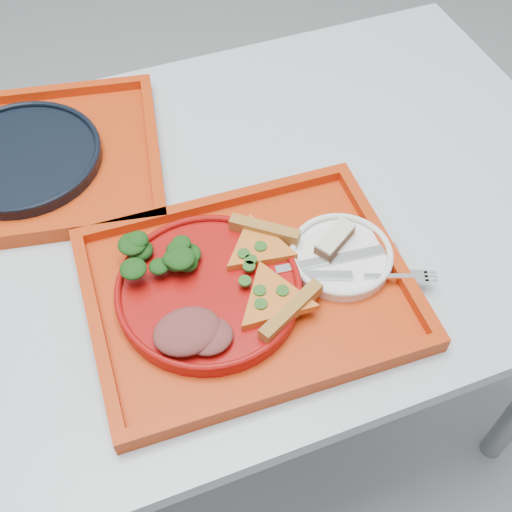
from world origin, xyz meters
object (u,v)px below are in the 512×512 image
Objects in this scene: tray_main at (248,291)px; navy_plate at (23,158)px; dinner_plate at (209,291)px; tray_far at (25,164)px; dessert_bar at (335,239)px.

navy_plate reaches higher than tray_main.
dinner_plate is at bearing -60.50° from navy_plate.
dinner_plate reaches higher than tray_main.
dinner_plate is at bearing -49.90° from tray_far.
tray_far is at bearing 107.26° from dessert_bar.
dessert_bar reaches higher than tray_main.
navy_plate is at bearing 119.50° from dinner_plate.
dessert_bar is at bearing 11.26° from tray_main.
dessert_bar reaches higher than navy_plate.
navy_plate is at bearing 107.26° from dessert_bar.
dessert_bar is at bearing -40.83° from navy_plate.
dessert_bar is (0.41, -0.35, 0.03)m from tray_far.
dinner_plate is 0.42m from navy_plate.
dinner_plate is 0.20m from dessert_bar.
tray_far is 1.73× the size of navy_plate.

